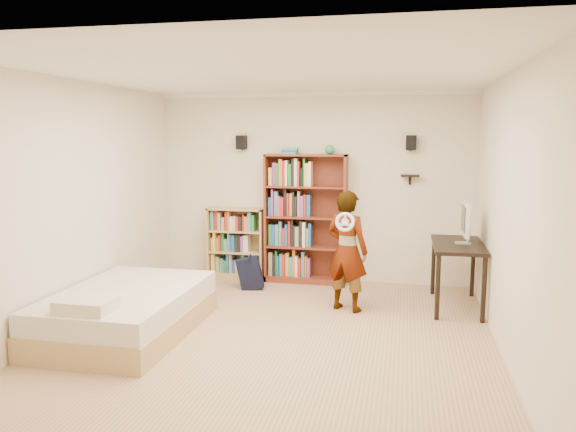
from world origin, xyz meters
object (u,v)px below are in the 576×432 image
Objects in this scene: tall_bookshelf at (306,219)px; person at (347,251)px; computer_desk at (457,275)px; daybed at (127,306)px; low_bookshelf at (237,243)px.

tall_bookshelf is 1.26× the size of person.
computer_desk reaches higher than daybed.
tall_bookshelf is 1.56× the size of computer_desk.
low_bookshelf is 0.89× the size of computer_desk.
daybed is (-3.51, -1.68, -0.10)m from computer_desk.
person reaches higher than low_bookshelf.
daybed is at bearing -120.56° from tall_bookshelf.
computer_desk is at bearing 25.63° from daybed.
person is (-1.31, -0.39, 0.33)m from computer_desk.
daybed is 2.59m from person.
low_bookshelf is 2.57m from daybed.
person is at bearing -163.42° from computer_desk.
computer_desk is 1.40m from person.
low_bookshelf is 3.18m from computer_desk.
daybed is at bearing -100.02° from low_bookshelf.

